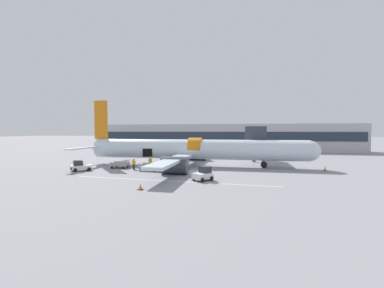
% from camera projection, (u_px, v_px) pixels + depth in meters
% --- Properties ---
extents(ground_plane, '(500.00, 500.00, 0.00)m').
position_uv_depth(ground_plane, '(194.00, 172.00, 36.94)').
color(ground_plane, gray).
extents(apron_marking_line, '(25.52, 1.59, 0.01)m').
position_uv_depth(apron_marking_line, '(170.00, 181.00, 30.56)').
color(apron_marking_line, silver).
rests_on(apron_marking_line, ground_plane).
extents(terminal_strip, '(80.42, 10.05, 8.06)m').
position_uv_depth(terminal_strip, '(221.00, 137.00, 80.86)').
color(terminal_strip, '#B2B2B7').
rests_on(terminal_strip, ground_plane).
extents(jet_bridge_stub, '(3.54, 12.69, 6.77)m').
position_uv_depth(jet_bridge_stub, '(254.00, 136.00, 48.28)').
color(jet_bridge_stub, '#4C4C51').
rests_on(jet_bridge_stub, ground_plane).
extents(airplane, '(39.87, 34.57, 11.49)m').
position_uv_depth(airplane, '(192.00, 150.00, 43.66)').
color(airplane, silver).
rests_on(airplane, ground_plane).
extents(baggage_tug_lead, '(2.65, 2.73, 1.70)m').
position_uv_depth(baggage_tug_lead, '(203.00, 175.00, 30.89)').
color(baggage_tug_lead, white).
rests_on(baggage_tug_lead, ground_plane).
extents(baggage_tug_mid, '(3.15, 3.04, 1.56)m').
position_uv_depth(baggage_tug_mid, '(81.00, 166.00, 38.32)').
color(baggage_tug_mid, white).
rests_on(baggage_tug_mid, ground_plane).
extents(baggage_cart_loading, '(4.16, 2.27, 1.08)m').
position_uv_depth(baggage_cart_loading, '(150.00, 167.00, 38.53)').
color(baggage_cart_loading, '#999BA0').
rests_on(baggage_cart_loading, ground_plane).
extents(baggage_cart_queued, '(3.64, 2.18, 0.98)m').
position_uv_depth(baggage_cart_queued, '(120.00, 165.00, 41.25)').
color(baggage_cart_queued, '#999BA0').
rests_on(baggage_cart_queued, ground_plane).
extents(ground_crew_loader_a, '(0.59, 0.56, 1.80)m').
position_uv_depth(ground_crew_loader_a, '(150.00, 162.00, 41.34)').
color(ground_crew_loader_a, '#1E2338').
rests_on(ground_crew_loader_a, ground_plane).
extents(ground_crew_loader_b, '(0.43, 0.60, 1.71)m').
position_uv_depth(ground_crew_loader_b, '(168.00, 163.00, 40.62)').
color(ground_crew_loader_b, black).
rests_on(ground_crew_loader_b, ground_plane).
extents(ground_crew_driver, '(0.48, 0.64, 1.84)m').
position_uv_depth(ground_crew_driver, '(171.00, 164.00, 39.00)').
color(ground_crew_driver, '#2D2D33').
rests_on(ground_crew_driver, ground_plane).
extents(ground_crew_supervisor, '(0.54, 0.54, 1.68)m').
position_uv_depth(ground_crew_supervisor, '(134.00, 164.00, 39.67)').
color(ground_crew_supervisor, '#1E2338').
rests_on(ground_crew_supervisor, ground_plane).
extents(suitcase_on_tarmac_upright, '(0.36, 0.31, 0.61)m').
position_uv_depth(suitcase_on_tarmac_upright, '(160.00, 171.00, 36.72)').
color(suitcase_on_tarmac_upright, '#2D2D33').
rests_on(suitcase_on_tarmac_upright, ground_plane).
extents(safety_cone_nose, '(0.54, 0.54, 0.75)m').
position_uv_depth(safety_cone_nose, '(325.00, 169.00, 38.27)').
color(safety_cone_nose, black).
rests_on(safety_cone_nose, ground_plane).
extents(safety_cone_engine_left, '(0.58, 0.58, 0.63)m').
position_uv_depth(safety_cone_engine_left, '(140.00, 187.00, 26.08)').
color(safety_cone_engine_left, black).
rests_on(safety_cone_engine_left, ground_plane).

